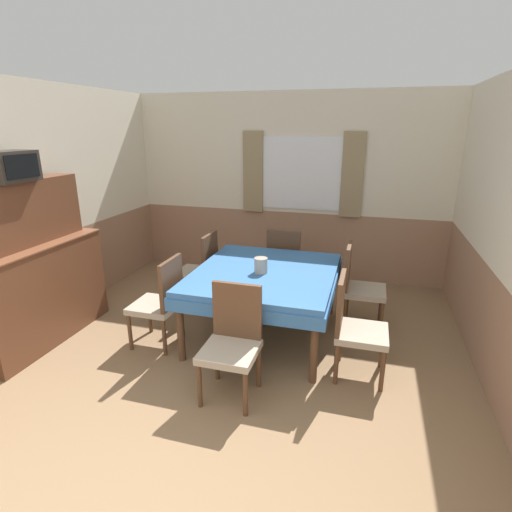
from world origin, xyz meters
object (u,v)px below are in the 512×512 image
object	(u,v)px
chair_left_near	(161,300)
vase	(261,265)
dining_table	(265,280)
tv	(10,167)
chair_left_far	(201,268)
sideboard	(36,275)
chair_right_far	(359,284)
chair_head_near	(232,339)
chair_right_near	(354,325)
chair_head_window	(285,261)

from	to	relation	value
chair_left_near	vase	distance (m)	1.06
dining_table	tv	xyz separation A→B (m)	(-2.18, -0.80, 1.17)
chair_left_far	chair_left_near	distance (m)	0.98
chair_left_far	chair_left_near	world-z (taller)	same
sideboard	chair_right_far	bearing A→B (deg)	21.31
chair_head_near	tv	world-z (taller)	tv
chair_right_far	chair_left_near	size ratio (longest dim) A/B	1.00
vase	sideboard	bearing A→B (deg)	-162.88
vase	tv	bearing A→B (deg)	-161.02
chair_right_near	sideboard	world-z (taller)	sideboard
chair_head_near	vase	world-z (taller)	chair_head_near
dining_table	chair_left_near	size ratio (longest dim) A/B	1.73
chair_head_near	vase	bearing A→B (deg)	-88.51
chair_left_far	chair_head_near	distance (m)	1.78
chair_head_near	tv	size ratio (longest dim) A/B	2.10
dining_table	chair_right_near	bearing A→B (deg)	-27.67
chair_right_near	vase	bearing A→B (deg)	-114.07
chair_right_far	sideboard	world-z (taller)	sideboard
vase	chair_left_far	bearing A→B (deg)	148.76
chair_right_far	chair_head_near	world-z (taller)	same
chair_left_far	chair_right_near	bearing A→B (deg)	-117.67
chair_right_far	vase	bearing A→B (deg)	-60.10
sideboard	chair_left_far	bearing A→B (deg)	44.19
chair_left_far	sideboard	distance (m)	1.77
vase	chair_head_near	bearing A→B (deg)	-88.51
chair_left_near	sideboard	distance (m)	1.30
chair_right_far	chair_left_far	bearing A→B (deg)	-90.00
chair_head_window	chair_right_far	bearing A→B (deg)	-29.39
chair_right_near	chair_right_far	bearing A→B (deg)	-180.00
chair_head_window	vase	size ratio (longest dim) A/B	6.02
chair_left_far	chair_head_near	size ratio (longest dim) A/B	1.00
dining_table	vase	size ratio (longest dim) A/B	10.42
chair_head_near	vase	xyz separation A→B (m)	(-0.02, 0.96, 0.31)
dining_table	chair_head_window	xyz separation A→B (m)	(0.00, 1.02, -0.13)
chair_right_near	chair_right_far	xyz separation A→B (m)	(0.00, 0.98, 0.00)
chair_right_far	chair_head_window	distance (m)	1.08
chair_left_far	sideboard	bearing A→B (deg)	134.19
chair_left_near	chair_left_far	bearing A→B (deg)	0.00
tv	chair_left_near	bearing A→B (deg)	14.08
chair_left_far	chair_head_window	bearing A→B (deg)	-60.61
chair_right_near	chair_head_window	bearing A→B (deg)	-148.19
chair_right_near	chair_head_window	size ratio (longest dim) A/B	1.00
chair_head_window	chair_right_near	bearing A→B (deg)	-58.19
chair_left_far	chair_left_near	xyz separation A→B (m)	(0.00, -0.98, 0.00)
chair_right_far	vase	xyz separation A→B (m)	(-0.96, -0.55, 0.31)
sideboard	chair_left_near	bearing A→B (deg)	10.73
chair_head_window	chair_head_near	world-z (taller)	same
sideboard	vase	world-z (taller)	sideboard
chair_left_near	sideboard	world-z (taller)	sideboard
chair_right_far	chair_head_near	xyz separation A→B (m)	(-0.94, -1.51, 0.00)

